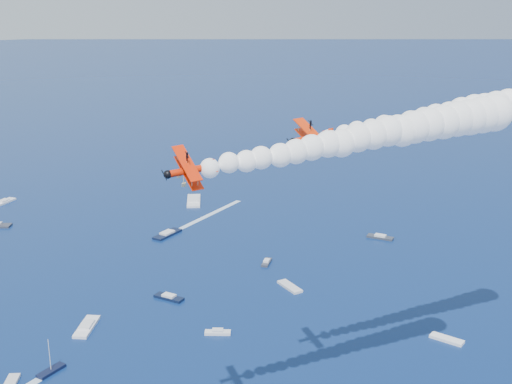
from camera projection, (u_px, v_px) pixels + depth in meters
name	position (u px, v px, depth m)	size (l,w,h in m)	color
biplane_lead	(312.00, 138.00, 107.75)	(7.71, 8.65, 5.21)	#EC2E04
biplane_trail	(190.00, 170.00, 92.21)	(7.28, 8.16, 4.92)	red
smoke_trail_lead	(455.00, 113.00, 117.39)	(55.48, 9.70, 10.38)	white
smoke_trail_trail	(365.00, 137.00, 102.18)	(55.52, 9.03, 10.38)	white
spectator_boats	(96.00, 281.00, 191.58)	(201.03, 193.02, 0.70)	white
boat_wakes	(46.00, 323.00, 168.33)	(133.26, 113.24, 0.04)	white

